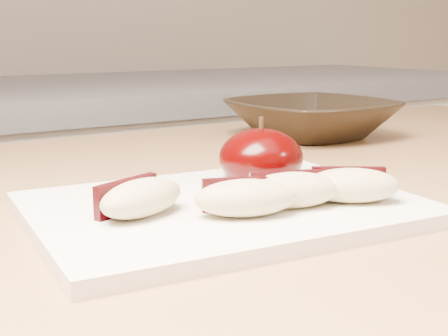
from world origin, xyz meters
TOP-DOWN VIEW (x-y plane):
  - cutting_board at (0.08, 0.41)m, footprint 0.30×0.23m
  - apple_half at (0.14, 0.45)m, footprint 0.09×0.09m
  - apple_wedge_a at (0.01, 0.41)m, footprint 0.08×0.06m
  - apple_wedge_b at (0.07, 0.37)m, footprint 0.08×0.06m
  - apple_wedge_c at (0.11, 0.37)m, footprint 0.08×0.06m
  - apple_wedge_d at (0.16, 0.36)m, footprint 0.08×0.07m
  - bowl at (0.37, 0.65)m, footprint 0.20×0.20m

SIDE VIEW (x-z plane):
  - cutting_board at x=0.08m, z-range 0.90..0.91m
  - apple_wedge_a at x=0.01m, z-range 0.91..0.94m
  - apple_wedge_b at x=0.07m, z-range 0.91..0.94m
  - apple_wedge_c at x=0.11m, z-range 0.91..0.94m
  - apple_wedge_d at x=0.16m, z-range 0.91..0.94m
  - bowl at x=0.37m, z-range 0.90..0.95m
  - apple_half at x=0.14m, z-range 0.90..0.96m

